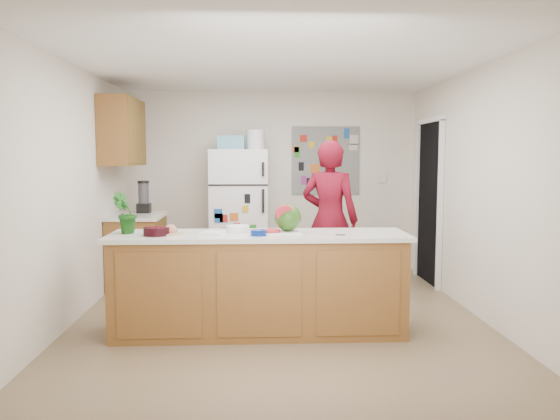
{
  "coord_description": "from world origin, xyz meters",
  "views": [
    {
      "loc": [
        -0.23,
        -5.36,
        1.61
      ],
      "look_at": [
        0.02,
        0.2,
        1.06
      ],
      "focal_mm": 35.0,
      "sensor_mm": 36.0,
      "label": 1
    }
  ],
  "objects_px": {
    "cherry_bowl": "(156,231)",
    "watermelon": "(288,218)",
    "person": "(330,219)",
    "refrigerator": "(239,214)"
  },
  "relations": [
    {
      "from": "refrigerator",
      "to": "cherry_bowl",
      "type": "bearing_deg",
      "value": -104.77
    },
    {
      "from": "person",
      "to": "cherry_bowl",
      "type": "bearing_deg",
      "value": 61.12
    },
    {
      "from": "person",
      "to": "cherry_bowl",
      "type": "relative_size",
      "value": 7.97
    },
    {
      "from": "cherry_bowl",
      "to": "refrigerator",
      "type": "bearing_deg",
      "value": 75.23
    },
    {
      "from": "refrigerator",
      "to": "cherry_bowl",
      "type": "xyz_separation_m",
      "value": [
        -0.65,
        -2.46,
        0.11
      ]
    },
    {
      "from": "refrigerator",
      "to": "cherry_bowl",
      "type": "height_order",
      "value": "refrigerator"
    },
    {
      "from": "watermelon",
      "to": "cherry_bowl",
      "type": "distance_m",
      "value": 1.18
    },
    {
      "from": "person",
      "to": "cherry_bowl",
      "type": "xyz_separation_m",
      "value": [
        -1.71,
        -1.35,
        0.06
      ]
    },
    {
      "from": "cherry_bowl",
      "to": "watermelon",
      "type": "bearing_deg",
      "value": 7.43
    },
    {
      "from": "person",
      "to": "watermelon",
      "type": "distance_m",
      "value": 1.32
    }
  ]
}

